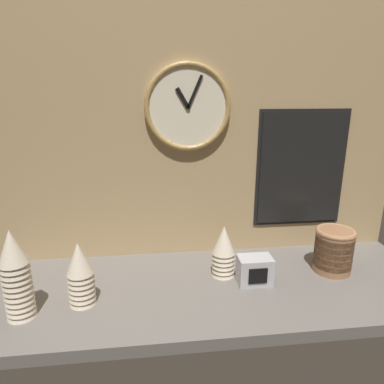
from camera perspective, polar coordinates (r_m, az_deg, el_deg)
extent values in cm
cube|color=slate|center=(125.17, 3.08, -15.68)|extent=(160.00, 56.00, 4.00)
cube|color=tan|center=(132.48, 1.49, 11.29)|extent=(160.00, 3.00, 105.00)
cone|color=beige|center=(126.77, 5.23, -11.51)|extent=(8.30, 8.30, 10.40)
cone|color=beige|center=(125.96, 5.25, -10.81)|extent=(8.30, 8.30, 10.40)
cone|color=beige|center=(125.16, 5.27, -10.10)|extent=(8.30, 8.30, 10.40)
cone|color=beige|center=(124.39, 5.29, -9.38)|extent=(8.30, 8.30, 10.40)
cone|color=beige|center=(123.63, 5.31, -8.66)|extent=(8.30, 8.30, 10.40)
cone|color=beige|center=(122.90, 5.34, -7.92)|extent=(8.30, 8.30, 10.40)
cone|color=beige|center=(116.54, -17.87, -15.06)|extent=(8.30, 8.30, 10.40)
cone|color=beige|center=(115.65, -17.95, -14.32)|extent=(8.30, 8.30, 10.40)
cone|color=beige|center=(114.79, -18.03, -13.57)|extent=(8.30, 8.30, 10.40)
cone|color=beige|center=(113.94, -18.11, -12.81)|extent=(8.30, 8.30, 10.40)
cone|color=beige|center=(113.11, -18.19, -12.04)|extent=(8.30, 8.30, 10.40)
cone|color=beige|center=(112.31, -18.27, -11.25)|extent=(8.30, 8.30, 10.40)
cone|color=beige|center=(111.53, -18.36, -10.46)|extent=(8.30, 8.30, 10.40)
cone|color=beige|center=(117.41, -26.71, -15.89)|extent=(8.30, 8.30, 10.40)
cone|color=beige|center=(116.53, -26.83, -15.16)|extent=(8.30, 8.30, 10.40)
cone|color=beige|center=(115.67, -26.95, -14.42)|extent=(8.30, 8.30, 10.40)
cone|color=beige|center=(114.83, -27.06, -13.67)|extent=(8.30, 8.30, 10.40)
cone|color=beige|center=(114.01, -27.18, -12.91)|extent=(8.30, 8.30, 10.40)
cone|color=beige|center=(113.21, -27.30, -12.13)|extent=(8.30, 8.30, 10.40)
cone|color=beige|center=(112.43, -27.42, -11.35)|extent=(8.30, 8.30, 10.40)
cone|color=beige|center=(111.68, -27.54, -10.55)|extent=(8.30, 8.30, 10.40)
cone|color=beige|center=(110.95, -27.66, -9.74)|extent=(8.30, 8.30, 10.40)
cone|color=beige|center=(110.24, -27.78, -8.93)|extent=(8.30, 8.30, 10.40)
cone|color=beige|center=(109.55, -27.91, -8.10)|extent=(8.30, 8.30, 10.40)
cylinder|color=#996B47|center=(140.47, 22.24, -11.17)|extent=(13.65, 13.65, 4.52)
cylinder|color=#996B47|center=(139.43, 22.34, -10.31)|extent=(13.65, 13.65, 4.52)
cylinder|color=#996B47|center=(138.43, 22.45, -9.43)|extent=(13.65, 13.65, 4.52)
cylinder|color=#996B47|center=(137.46, 22.56, -8.55)|extent=(13.65, 13.65, 4.52)
cylinder|color=#996B47|center=(136.52, 22.67, -7.65)|extent=(13.65, 13.65, 4.52)
cylinder|color=#996B47|center=(135.62, 22.78, -6.74)|extent=(13.65, 13.65, 4.52)
torus|color=tan|center=(135.03, 22.86, -6.12)|extent=(14.19, 14.19, 1.63)
cylinder|color=beige|center=(128.81, -0.72, 13.95)|extent=(31.17, 1.80, 31.17)
torus|color=#AD894C|center=(128.00, -0.69, 13.93)|extent=(31.90, 1.98, 31.90)
cube|color=black|center=(127.20, -1.58, 15.42)|extent=(5.15, 0.60, 7.43)
cube|color=black|center=(127.65, 0.48, 16.42)|extent=(5.82, 0.60, 11.51)
cylinder|color=black|center=(127.52, -0.66, 13.92)|extent=(1.56, 0.60, 1.56)
cube|color=black|center=(144.97, 17.67, 3.72)|extent=(36.80, 0.60, 47.15)
cube|color=black|center=(144.60, 17.74, 3.68)|extent=(34.40, 1.20, 44.75)
cube|color=#B7B7BC|center=(123.60, 10.39, -12.69)|extent=(11.72, 7.63, 9.78)
cube|color=black|center=(120.29, 10.96, -13.60)|extent=(6.44, 0.40, 5.48)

